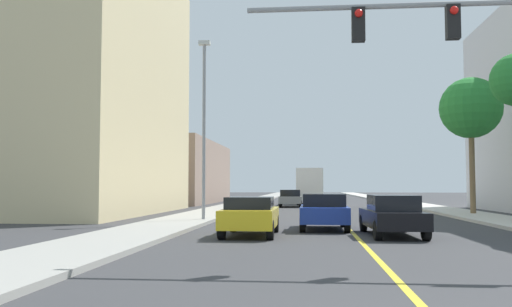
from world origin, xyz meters
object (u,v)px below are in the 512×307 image
at_px(car_yellow, 250,215).
at_px(street_lamp, 204,120).
at_px(car_blue, 324,211).
at_px(car_gray, 290,198).
at_px(car_black, 392,215).
at_px(delivery_truck, 310,186).
at_px(palm_far, 471,109).

bearing_deg(car_yellow, street_lamp, 113.87).
bearing_deg(street_lamp, car_blue, -33.62).
bearing_deg(car_gray, car_black, -81.34).
bearing_deg(car_blue, street_lamp, 146.82).
bearing_deg(car_blue, car_gray, 95.74).
xyz_separation_m(car_yellow, car_gray, (0.55, 25.61, 0.03)).
distance_m(car_blue, delivery_truck, 29.53).
distance_m(street_lamp, car_gray, 19.67).
height_order(car_black, car_yellow, car_black).
bearing_deg(car_gray, palm_far, -48.06).
bearing_deg(car_black, palm_far, 61.46).
distance_m(street_lamp, car_yellow, 8.48).
relative_size(street_lamp, car_gray, 2.24).
distance_m(palm_far, car_black, 15.94).
xyz_separation_m(car_black, car_gray, (-4.40, 25.15, 0.01)).
relative_size(street_lamp, car_yellow, 2.20).
relative_size(car_gray, delivery_truck, 0.48).
bearing_deg(delivery_truck, car_gray, -102.49).
relative_size(car_yellow, delivery_truck, 0.48).
bearing_deg(street_lamp, car_black, -38.24).
xyz_separation_m(palm_far, car_yellow, (-11.64, -13.81, -5.60)).
height_order(car_blue, delivery_truck, delivery_truck).
height_order(street_lamp, car_gray, street_lamp).
xyz_separation_m(car_black, car_blue, (-2.30, 2.51, 0.02)).
bearing_deg(car_blue, palm_far, 50.79).
relative_size(palm_far, car_blue, 2.00).
height_order(car_yellow, delivery_truck, delivery_truck).
distance_m(car_gray, delivery_truck, 7.14).
xyz_separation_m(palm_far, car_blue, (-8.99, -10.84, -5.57)).
xyz_separation_m(street_lamp, delivery_truck, (5.23, 25.75, -3.17)).
bearing_deg(car_blue, delivery_truck, 91.25).
bearing_deg(car_gray, car_blue, -85.96).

